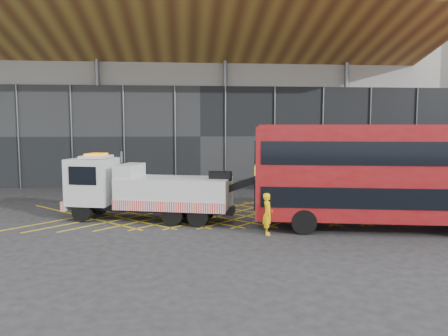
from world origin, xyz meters
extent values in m
plane|color=#242426|center=(0.00, 0.00, 0.00)|extent=(120.00, 120.00, 0.00)
cube|color=gold|center=(-4.80, 0.00, 0.01)|extent=(7.16, 7.16, 0.01)
cube|color=gold|center=(-4.80, 0.00, 0.01)|extent=(7.16, 7.16, 0.01)
cube|color=gold|center=(-3.20, 0.00, 0.01)|extent=(7.16, 7.16, 0.01)
cube|color=gold|center=(-3.20, 0.00, 0.01)|extent=(7.16, 7.16, 0.01)
cube|color=gold|center=(-1.60, 0.00, 0.01)|extent=(7.16, 7.16, 0.01)
cube|color=gold|center=(-1.60, 0.00, 0.01)|extent=(7.16, 7.16, 0.01)
cube|color=gold|center=(0.00, 0.00, 0.01)|extent=(7.16, 7.16, 0.01)
cube|color=gold|center=(0.00, 0.00, 0.01)|extent=(7.16, 7.16, 0.01)
cube|color=gold|center=(1.60, 0.00, 0.01)|extent=(7.16, 7.16, 0.01)
cube|color=gold|center=(1.60, 0.00, 0.01)|extent=(7.16, 7.16, 0.01)
cube|color=gold|center=(3.20, 0.00, 0.01)|extent=(7.16, 7.16, 0.01)
cube|color=gold|center=(3.20, 0.00, 0.01)|extent=(7.16, 7.16, 0.01)
cube|color=gold|center=(4.80, 0.00, 0.01)|extent=(7.16, 7.16, 0.01)
cube|color=gold|center=(4.80, 0.00, 0.01)|extent=(7.16, 7.16, 0.01)
cube|color=gold|center=(6.40, 0.00, 0.01)|extent=(7.16, 7.16, 0.01)
cube|color=gold|center=(6.40, 0.00, 0.01)|extent=(7.16, 7.16, 0.01)
cube|color=gold|center=(8.00, 0.00, 0.01)|extent=(7.16, 7.16, 0.01)
cube|color=gold|center=(8.00, 0.00, 0.01)|extent=(7.16, 7.16, 0.01)
cube|color=gold|center=(9.60, 0.00, 0.01)|extent=(7.16, 7.16, 0.01)
cube|color=gold|center=(9.60, 0.00, 0.01)|extent=(7.16, 7.16, 0.01)
cube|color=gold|center=(11.20, 0.00, 0.01)|extent=(7.16, 7.16, 0.01)
cube|color=gold|center=(11.20, 0.00, 0.01)|extent=(7.16, 7.16, 0.01)
cube|color=gold|center=(12.80, 0.00, 0.01)|extent=(7.16, 7.16, 0.01)
cube|color=gold|center=(12.80, 0.00, 0.01)|extent=(7.16, 7.16, 0.01)
cube|color=gold|center=(14.40, 0.00, 0.01)|extent=(7.16, 7.16, 0.01)
cube|color=gold|center=(14.40, 0.00, 0.01)|extent=(7.16, 7.16, 0.01)
cube|color=#979792|center=(2.00, 19.00, 9.00)|extent=(55.00, 14.00, 18.00)
cube|color=black|center=(2.00, 11.70, 4.00)|extent=(55.00, 0.80, 8.00)
cube|color=brown|center=(0.00, 8.00, 11.50)|extent=(40.00, 11.93, 4.07)
cylinder|color=#595B60|center=(-6.00, 11.50, 5.00)|extent=(0.36, 0.36, 10.00)
cylinder|color=#595B60|center=(4.00, 11.50, 5.00)|extent=(0.36, 0.36, 10.00)
cylinder|color=#595B60|center=(14.00, 11.50, 5.00)|extent=(0.36, 0.36, 10.00)
cube|color=black|center=(-1.06, -1.33, 0.64)|extent=(8.62, 3.23, 0.32)
cube|color=silver|center=(-4.05, -0.49, 1.97)|extent=(2.73, 2.80, 2.38)
cube|color=black|center=(-5.13, -0.18, 2.38)|extent=(0.59, 1.95, 1.01)
cube|color=red|center=(-5.16, -0.18, 0.78)|extent=(0.86, 2.35, 0.50)
cube|color=orange|center=(-3.88, -0.53, 3.37)|extent=(1.09, 1.28, 0.11)
cube|color=silver|center=(0.18, -1.67, 1.51)|extent=(6.08, 3.74, 1.46)
cube|color=red|center=(-0.14, -2.80, 0.96)|extent=(5.48, 1.59, 0.50)
cube|color=silver|center=(-2.12, -1.03, 2.56)|extent=(1.47, 2.36, 0.64)
cube|color=black|center=(2.47, -2.32, 2.38)|extent=(1.18, 0.74, 0.46)
cube|color=black|center=(3.35, -2.56, 1.92)|extent=(2.01, 0.85, 0.99)
cylinder|color=black|center=(-4.49, -1.36, 0.50)|extent=(1.06, 0.58, 1.01)
cylinder|color=black|center=(-3.97, 0.49, 0.50)|extent=(1.06, 0.58, 1.01)
cylinder|color=black|center=(1.33, -2.99, 0.50)|extent=(1.06, 0.58, 1.01)
cylinder|color=black|center=(1.85, -1.14, 0.50)|extent=(1.06, 0.58, 1.01)
cylinder|color=#595B60|center=(-2.66, 0.07, 2.47)|extent=(0.13, 0.13, 2.01)
cube|color=maroon|center=(10.00, -4.43, 2.69)|extent=(12.33, 5.06, 4.24)
cube|color=black|center=(10.00, -4.43, 1.69)|extent=(11.87, 5.03, 0.93)
cube|color=black|center=(10.00, -4.43, 3.66)|extent=(11.87, 5.03, 1.04)
cube|color=black|center=(4.09, -3.26, 1.75)|extent=(0.53, 2.42, 1.42)
cube|color=black|center=(4.09, -3.26, 3.66)|extent=(0.53, 2.42, 1.04)
cube|color=yellow|center=(4.08, -3.26, 2.79)|extent=(0.44, 1.92, 0.38)
cube|color=maroon|center=(10.00, -4.43, 4.84)|extent=(12.05, 4.80, 0.13)
cylinder|color=black|center=(6.01, -4.91, 0.57)|extent=(1.18, 0.54, 1.14)
cylinder|color=black|center=(6.49, -2.47, 0.57)|extent=(1.18, 0.54, 1.14)
cube|color=black|center=(14.24, 1.73, 1.72)|extent=(1.04, 2.23, 1.40)
cube|color=black|center=(14.24, 1.73, 3.61)|extent=(1.04, 2.23, 1.02)
cube|color=yellow|center=(14.23, 1.73, 2.75)|extent=(0.84, 1.78, 0.38)
cylinder|color=black|center=(16.72, 1.50, 0.56)|extent=(1.15, 0.75, 1.12)
cylinder|color=black|center=(15.73, 3.74, 0.56)|extent=(1.15, 0.75, 1.12)
imported|color=yellow|center=(4.38, -4.78, 0.94)|extent=(0.51, 0.72, 1.88)
camera|label=1|loc=(0.68, -23.70, 4.86)|focal=35.00mm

